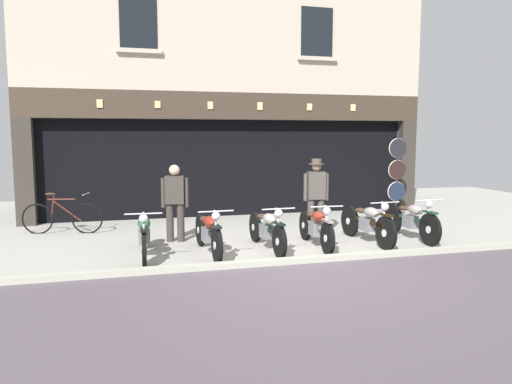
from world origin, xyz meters
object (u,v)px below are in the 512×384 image
Objects in this scene: motorcycle_center_left at (267,228)px; motorcycle_center_right at (367,222)px; motorcycle_right at (411,219)px; advert_board_near at (163,154)px; shopkeeper_center at (316,193)px; tyre_sign_pole at (397,170)px; leaning_bicycle at (62,217)px; motorcycle_left at (208,232)px; motorcycle_center at (316,226)px; motorcycle_far_left at (144,234)px; salesman_left at (175,199)px.

motorcycle_center_right is at bearing 179.36° from motorcycle_center_left.
motorcycle_right reaches higher than motorcycle_center_left.
shopkeeper_center is at bearing -45.12° from advert_board_near.
motorcycle_center_right is 0.90× the size of tyre_sign_pole.
motorcycle_center_right is 1.38m from shopkeeper_center.
leaning_bicycle is at bearing 179.98° from tyre_sign_pole.
motorcycle_left is 1.06× the size of motorcycle_center.
motorcycle_far_left is 1.17× the size of leaning_bicycle.
motorcycle_center is 1.37m from shopkeeper_center.
motorcycle_right is at bearing -179.71° from motorcycle_center_right.
motorcycle_center_left is 2.15m from motorcycle_center_right.
shopkeeper_center is 3.33m from tyre_sign_pole.
motorcycle_far_left is 1.22× the size of shopkeeper_center.
tyre_sign_pole is (6.68, 2.63, 0.84)m from motorcycle_far_left.
tyre_sign_pole is (2.24, 2.64, 0.83)m from motorcycle_center_right.
salesman_left is 6.21m from tyre_sign_pole.
salesman_left is at bearing 7.57° from shopkeeper_center.
advert_board_near is (-3.76, 4.16, 1.27)m from motorcycle_center_right.
motorcycle_right is (1.04, 0.06, -0.00)m from motorcycle_center_right.
salesman_left is (-1.61, 1.20, 0.47)m from motorcycle_center_left.
motorcycle_right is at bearing -176.63° from motorcycle_far_left.
motorcycle_left is 2.91m from shopkeeper_center.
leaning_bicycle is (-2.83, 2.75, -0.05)m from motorcycle_left.
leaning_bicycle reaches higher than motorcycle_left.
salesman_left is 0.95× the size of shopkeeper_center.
motorcycle_center_right is 6.67m from leaning_bicycle.
motorcycle_center_right is (4.43, -0.01, 0.02)m from motorcycle_far_left.
motorcycle_left is 1.41m from salesman_left.
shopkeeper_center is at bearing -60.61° from motorcycle_center_right.
motorcycle_far_left is 4.43m from motorcycle_center_right.
motorcycle_right is (4.34, 0.17, 0.01)m from motorcycle_left.
salesman_left is at bearing 69.92° from leaning_bicycle.
motorcycle_center is 0.85× the size of tyre_sign_pole.
tyre_sign_pole is (1.20, 2.58, 0.83)m from motorcycle_right.
motorcycle_right is at bearing 179.89° from motorcycle_center_left.
advert_board_near is (0.68, 4.16, 1.28)m from motorcycle_far_left.
motorcycle_far_left is 1.02× the size of motorcycle_right.
motorcycle_left is 1.00× the size of motorcycle_center_right.
advert_board_near reaches higher than shopkeeper_center.
tyre_sign_pole is at bearing -138.14° from motorcycle_center.
motorcycle_center is 1.11× the size of leaning_bicycle.
tyre_sign_pole reaches higher than leaning_bicycle.
leaning_bicycle is at bearing -7.46° from shopkeeper_center.
motorcycle_center_left is at bearing 156.04° from salesman_left.
salesman_left reaches higher than motorcycle_center_right.
shopkeeper_center is at bearing -152.10° from tyre_sign_pole.
tyre_sign_pole is 6.21m from advert_board_near.
motorcycle_far_left is at bearing 71.88° from salesman_left.
motorcycle_right is 4.95m from salesman_left.
motorcycle_center is at bearing -178.90° from motorcycle_far_left.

